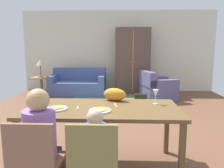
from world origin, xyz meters
TOP-DOWN VIEW (x-y plane):
  - ground_plane at (0.00, 0.50)m, footprint 6.45×6.20m
  - back_wall at (0.00, 3.65)m, footprint 6.45×0.10m
  - dining_table at (-0.13, -1.42)m, footprint 1.87×0.91m
  - plate_near_man at (-0.65, -1.54)m, footprint 0.25×0.25m
  - pizza_near_man at (-0.65, -1.54)m, footprint 0.17×0.17m
  - plate_near_child at (-0.13, -1.60)m, footprint 0.25×0.25m
  - pizza_near_child at (-0.13, -1.60)m, footprint 0.17×0.17m
  - wine_glass at (0.54, -1.24)m, footprint 0.07×0.07m
  - fork at (-0.41, -1.47)m, footprint 0.04×0.15m
  - knife at (0.04, -1.32)m, footprint 0.05×0.17m
  - dining_chair_man at (-0.65, -2.24)m, footprint 0.42×0.42m
  - person_man at (-0.65, -2.06)m, footprint 0.30×0.40m
  - dining_chair_child at (-0.13, -2.24)m, footprint 0.43×0.43m
  - person_child at (-0.13, -2.07)m, footprint 0.22×0.29m
  - cat at (0.02, -1.07)m, footprint 0.36×0.27m
  - area_rug at (-0.01, 2.06)m, footprint 2.60×1.80m
  - couch at (-1.26, 2.92)m, footprint 1.72×0.86m
  - armchair at (1.13, 2.25)m, footprint 1.05×1.04m
  - armoire at (0.48, 3.26)m, footprint 1.10×0.59m
  - side_table at (-2.36, 2.66)m, footprint 0.56×0.56m
  - table_lamp at (-2.36, 2.66)m, footprint 0.26×0.26m
  - handbag at (0.63, 1.76)m, footprint 0.32×0.16m

SIDE VIEW (x-z plane):
  - ground_plane at x=0.00m, z-range -0.02..0.00m
  - area_rug at x=-0.01m, z-range 0.00..0.01m
  - handbag at x=0.63m, z-range 0.00..0.26m
  - couch at x=-1.26m, z-range -0.11..0.71m
  - armchair at x=1.13m, z-range -0.09..0.73m
  - side_table at x=-2.36m, z-range 0.09..0.67m
  - person_child at x=-0.13m, z-range -0.03..0.89m
  - dining_chair_man at x=-0.65m, z-range 0.06..0.93m
  - dining_chair_child at x=-0.13m, z-range 0.06..0.93m
  - person_man at x=-0.65m, z-range -0.04..1.07m
  - dining_table at x=-0.13m, z-range 0.31..1.07m
  - fork at x=-0.41m, z-range 0.76..0.77m
  - knife at x=0.04m, z-range 0.76..0.77m
  - plate_near_man at x=-0.65m, z-range 0.76..0.78m
  - plate_near_child at x=-0.13m, z-range 0.76..0.78m
  - pizza_near_man at x=-0.65m, z-range 0.78..0.79m
  - pizza_near_child at x=-0.13m, z-range 0.78..0.79m
  - cat at x=0.02m, z-range 0.76..0.93m
  - wine_glass at x=0.54m, z-range 0.80..0.99m
  - table_lamp at x=-2.36m, z-range 0.74..1.28m
  - armoire at x=0.48m, z-range 0.00..2.10m
  - back_wall at x=0.00m, z-range 0.00..2.70m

